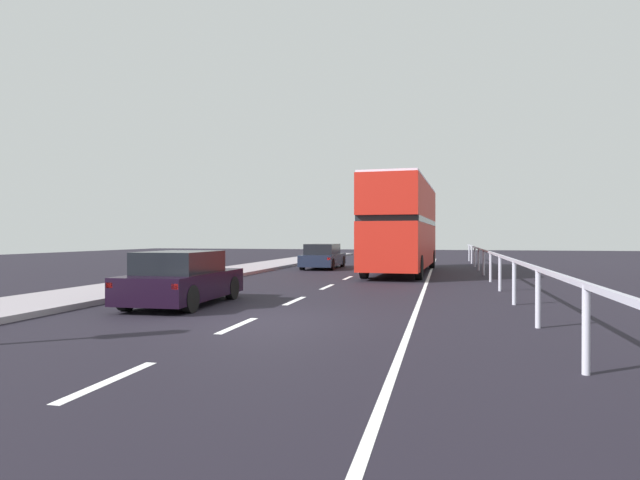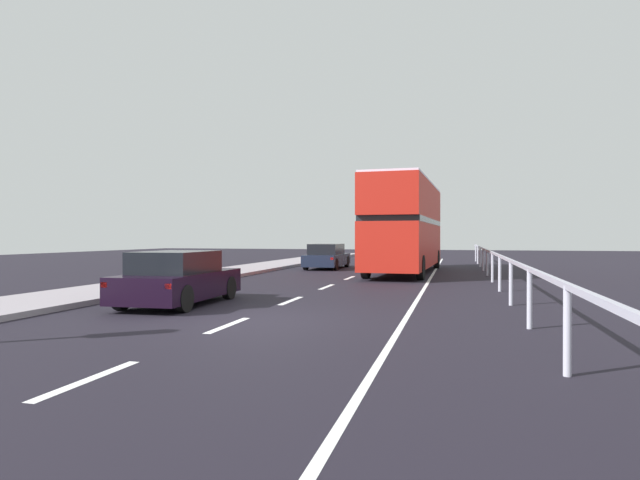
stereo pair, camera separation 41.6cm
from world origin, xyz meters
The scene contains 7 objects.
ground_plane centered at (0.00, 0.00, -0.05)m, with size 75.07×120.00×0.10m, color black.
near_sidewalk_kerb centered at (-6.07, 0.00, 0.07)m, with size 2.86×80.00×0.14m, color gray.
lane_paint_markings centered at (2.07, 8.39, 0.00)m, with size 3.45×46.00×0.01m.
bridge_side_railing centered at (5.70, 9.00, 0.94)m, with size 0.10×42.00×1.17m.
double_decker_bus_red centered at (2.02, 15.16, 2.32)m, with size 2.92×11.16×4.34m.
hatchback_car_near centered at (-2.57, 1.81, 0.66)m, with size 1.92×4.10×1.37m.
sedan_car_ahead centered at (-2.48, 17.60, 0.65)m, with size 1.82×4.58×1.35m.
Camera 2 is at (4.35, -10.41, 1.75)m, focal length 29.66 mm.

